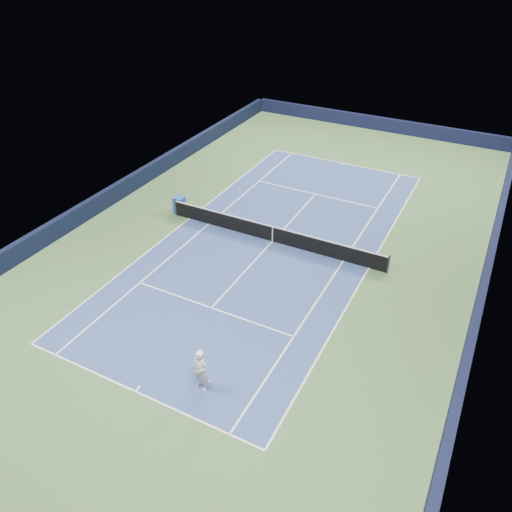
% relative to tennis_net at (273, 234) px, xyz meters
% --- Properties ---
extents(ground, '(40.00, 40.00, 0.00)m').
position_rel_tennis_net_xyz_m(ground, '(0.00, 0.00, -0.50)').
color(ground, '#3A5B31').
rests_on(ground, ground).
extents(wall_far, '(22.00, 0.35, 1.10)m').
position_rel_tennis_net_xyz_m(wall_far, '(0.00, 19.82, 0.05)').
color(wall_far, black).
rests_on(wall_far, ground).
extents(wall_right, '(0.35, 40.00, 1.10)m').
position_rel_tennis_net_xyz_m(wall_right, '(10.82, 0.00, 0.05)').
color(wall_right, black).
rests_on(wall_right, ground).
extents(wall_left, '(0.35, 40.00, 1.10)m').
position_rel_tennis_net_xyz_m(wall_left, '(-10.82, 0.00, 0.05)').
color(wall_left, black).
rests_on(wall_left, ground).
extents(court_surface, '(10.97, 23.77, 0.01)m').
position_rel_tennis_net_xyz_m(court_surface, '(0.00, 0.00, -0.50)').
color(court_surface, navy).
rests_on(court_surface, ground).
extents(baseline_far, '(10.97, 0.08, 0.00)m').
position_rel_tennis_net_xyz_m(baseline_far, '(0.00, 11.88, -0.50)').
color(baseline_far, white).
rests_on(baseline_far, ground).
extents(baseline_near, '(10.97, 0.08, 0.00)m').
position_rel_tennis_net_xyz_m(baseline_near, '(0.00, -11.88, -0.50)').
color(baseline_near, white).
rests_on(baseline_near, ground).
extents(sideline_doubles_right, '(0.08, 23.77, 0.00)m').
position_rel_tennis_net_xyz_m(sideline_doubles_right, '(5.49, 0.00, -0.50)').
color(sideline_doubles_right, white).
rests_on(sideline_doubles_right, ground).
extents(sideline_doubles_left, '(0.08, 23.77, 0.00)m').
position_rel_tennis_net_xyz_m(sideline_doubles_left, '(-5.49, 0.00, -0.50)').
color(sideline_doubles_left, white).
rests_on(sideline_doubles_left, ground).
extents(sideline_singles_right, '(0.08, 23.77, 0.00)m').
position_rel_tennis_net_xyz_m(sideline_singles_right, '(4.12, 0.00, -0.50)').
color(sideline_singles_right, white).
rests_on(sideline_singles_right, ground).
extents(sideline_singles_left, '(0.08, 23.77, 0.00)m').
position_rel_tennis_net_xyz_m(sideline_singles_left, '(-4.12, 0.00, -0.50)').
color(sideline_singles_left, white).
rests_on(sideline_singles_left, ground).
extents(service_line_far, '(8.23, 0.08, 0.00)m').
position_rel_tennis_net_xyz_m(service_line_far, '(0.00, 6.40, -0.50)').
color(service_line_far, white).
rests_on(service_line_far, ground).
extents(service_line_near, '(8.23, 0.08, 0.00)m').
position_rel_tennis_net_xyz_m(service_line_near, '(0.00, -6.40, -0.50)').
color(service_line_near, white).
rests_on(service_line_near, ground).
extents(center_service_line, '(0.08, 12.80, 0.00)m').
position_rel_tennis_net_xyz_m(center_service_line, '(0.00, 0.00, -0.50)').
color(center_service_line, white).
rests_on(center_service_line, ground).
extents(center_mark_far, '(0.08, 0.30, 0.00)m').
position_rel_tennis_net_xyz_m(center_mark_far, '(0.00, 11.73, -0.50)').
color(center_mark_far, white).
rests_on(center_mark_far, ground).
extents(center_mark_near, '(0.08, 0.30, 0.00)m').
position_rel_tennis_net_xyz_m(center_mark_near, '(0.00, -11.73, -0.50)').
color(center_mark_near, white).
rests_on(center_mark_near, ground).
extents(tennis_net, '(12.90, 0.10, 1.07)m').
position_rel_tennis_net_xyz_m(tennis_net, '(0.00, 0.00, 0.00)').
color(tennis_net, black).
rests_on(tennis_net, ground).
extents(sponsor_cube, '(0.68, 0.63, 1.03)m').
position_rel_tennis_net_xyz_m(sponsor_cube, '(-6.40, 0.36, 0.01)').
color(sponsor_cube, '#1C49AD').
rests_on(sponsor_cube, ground).
extents(tennis_player, '(0.85, 1.30, 2.08)m').
position_rel_tennis_net_xyz_m(tennis_player, '(2.14, -10.56, 0.42)').
color(tennis_player, silver).
rests_on(tennis_player, ground).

